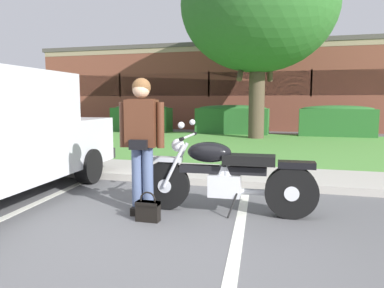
{
  "coord_description": "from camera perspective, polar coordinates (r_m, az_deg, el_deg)",
  "views": [
    {
      "loc": [
        0.95,
        -3.28,
        1.43
      ],
      "look_at": [
        -0.36,
        1.4,
        0.85
      ],
      "focal_mm": 34.25,
      "sensor_mm": 36.0,
      "label": 1
    }
  ],
  "objects": [
    {
      "name": "ground_plane",
      "position": [
        3.71,
        -0.45,
        -15.91
      ],
      "size": [
        140.0,
        140.0,
        0.0
      ],
      "primitive_type": "plane",
      "color": "#565659"
    },
    {
      "name": "curb_strip",
      "position": [
        6.17,
        6.43,
        -6.07
      ],
      "size": [
        60.0,
        0.2,
        0.12
      ],
      "primitive_type": "cube",
      "color": "#ADA89E",
      "rests_on": "ground"
    },
    {
      "name": "concrete_walk",
      "position": [
        7.0,
        7.55,
        -4.71
      ],
      "size": [
        60.0,
        1.5,
        0.08
      ],
      "primitive_type": "cube",
      "color": "#ADA89E",
      "rests_on": "ground"
    },
    {
      "name": "grass_lawn",
      "position": [
        11.51,
        10.78,
        -0.29
      ],
      "size": [
        60.0,
        7.69,
        0.06
      ],
      "primitive_type": "cube",
      "color": "#518E3D",
      "rests_on": "ground"
    },
    {
      "name": "stall_stripe_0",
      "position": [
        5.06,
        -27.73,
        -10.38
      ],
      "size": [
        0.49,
        4.39,
        0.01
      ],
      "primitive_type": "cube",
      "rotation": [
        0.0,
        0.0,
        0.09
      ],
      "color": "silver",
      "rests_on": "ground"
    },
    {
      "name": "stall_stripe_1",
      "position": [
        3.8,
        6.93,
        -15.3
      ],
      "size": [
        0.49,
        4.39,
        0.01
      ],
      "primitive_type": "cube",
      "rotation": [
        0.0,
        0.0,
        0.09
      ],
      "color": "silver",
      "rests_on": "ground"
    },
    {
      "name": "motorcycle",
      "position": [
        4.65,
        6.46,
        -5.03
      ],
      "size": [
        2.24,
        0.82,
        1.18
      ],
      "color": "black",
      "rests_on": "ground"
    },
    {
      "name": "rider_person",
      "position": [
        4.58,
        -7.83,
        1.24
      ],
      "size": [
        0.57,
        0.32,
        1.7
      ],
      "color": "black",
      "rests_on": "ground"
    },
    {
      "name": "handbag",
      "position": [
        4.45,
        -6.88,
        -10.05
      ],
      "size": [
        0.28,
        0.13,
        0.36
      ],
      "color": "black",
      "rests_on": "ground"
    },
    {
      "name": "shade_tree",
      "position": [
        13.93,
        10.33,
        20.4
      ],
      "size": [
        5.49,
        5.49,
        7.08
      ],
      "color": "#4C3D2D",
      "rests_on": "ground"
    },
    {
      "name": "hedge_left",
      "position": [
        16.44,
        -7.88,
        4.04
      ],
      "size": [
        2.63,
        0.9,
        1.24
      ],
      "color": "#286028",
      "rests_on": "ground"
    },
    {
      "name": "hedge_center_left",
      "position": [
        15.28,
        6.26,
        3.86
      ],
      "size": [
        2.97,
        0.9,
        1.24
      ],
      "color": "#286028",
      "rests_on": "ground"
    },
    {
      "name": "hedge_center_right",
      "position": [
        15.16,
        21.6,
        3.39
      ],
      "size": [
        2.8,
        0.9,
        1.24
      ],
      "color": "#286028",
      "rests_on": "ground"
    },
    {
      "name": "brick_building",
      "position": [
        21.46,
        17.62,
        8.3
      ],
      "size": [
        27.8,
        8.41,
        4.2
      ],
      "color": "brown",
      "rests_on": "ground"
    }
  ]
}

